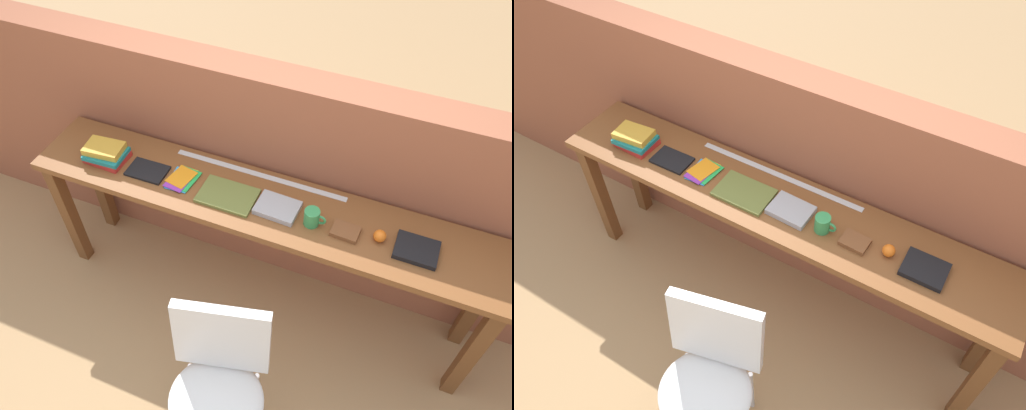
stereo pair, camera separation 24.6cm
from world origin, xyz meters
TOP-DOWN VIEW (x-y plane):
  - ground_plane at (0.00, 0.00)m, footprint 40.00×40.00m
  - brick_wall_back at (0.00, 0.64)m, footprint 6.00×0.20m
  - sideboard at (0.00, 0.30)m, footprint 2.50×0.44m
  - chair_white_moulded at (0.12, -0.49)m, footprint 0.53×0.54m
  - book_stack_leftmost at (-0.88, 0.27)m, footprint 0.22×0.18m
  - magazine_cycling at (-0.63, 0.27)m, footprint 0.21×0.14m
  - pamphlet_pile_colourful at (-0.43, 0.28)m, footprint 0.15×0.19m
  - book_open_centre at (-0.16, 0.26)m, footprint 0.29×0.20m
  - book_grey_hardcover at (0.10, 0.28)m, footprint 0.22×0.16m
  - mug at (0.29, 0.26)m, footprint 0.11×0.08m
  - leather_journal_brown at (0.45, 0.26)m, footprint 0.13×0.11m
  - sports_ball_small at (0.61, 0.28)m, footprint 0.06×0.06m
  - book_repair_rightmost at (0.79, 0.28)m, footprint 0.20×0.16m
  - ruler_metal_back_edge at (-0.07, 0.47)m, footprint 0.96×0.03m

SIDE VIEW (x-z plane):
  - ground_plane at x=0.00m, z-range 0.00..0.00m
  - chair_white_moulded at x=0.12m, z-range 0.08..0.97m
  - brick_wall_back at x=0.00m, z-range 0.00..1.41m
  - sideboard at x=0.00m, z-range 0.30..1.18m
  - ruler_metal_back_edge at x=-0.07m, z-range 0.88..0.88m
  - magazine_cycling at x=-0.63m, z-range 0.88..0.89m
  - pamphlet_pile_colourful at x=-0.43m, z-range 0.88..0.89m
  - book_open_centre at x=-0.16m, z-range 0.88..0.90m
  - leather_journal_brown at x=0.45m, z-range 0.88..0.90m
  - book_repair_rightmost at x=0.79m, z-range 0.88..0.91m
  - book_grey_hardcover at x=0.10m, z-range 0.88..0.91m
  - sports_ball_small at x=0.61m, z-range 0.88..0.94m
  - book_stack_leftmost at x=-0.88m, z-range 0.88..0.97m
  - mug at x=0.29m, z-range 0.88..0.97m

